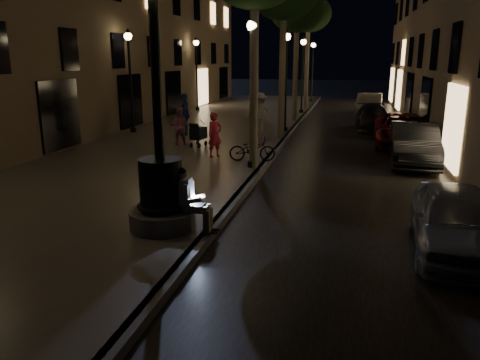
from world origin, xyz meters
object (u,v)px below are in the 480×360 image
(pedestrian_white, at_px, (260,112))
(pedestrian_blue, at_px, (185,114))
(lamp_curb_b, at_px, (286,68))
(stroller, at_px, (198,133))
(lamp_curb_c, at_px, (303,65))
(car_second, at_px, (414,144))
(seated_man_laptop, at_px, (189,198))
(pedestrian_pink, at_px, (179,126))
(lamp_curb_d, at_px, (313,63))
(fountain_lamppost, at_px, (161,182))
(car_third, at_px, (403,130))
(tree_far, at_px, (309,15))
(car_front, at_px, (455,220))
(lamp_left_b, at_px, (130,68))
(pedestrian_red, at_px, (215,135))
(lamp_left_c, at_px, (197,65))
(car_rear, at_px, (373,118))
(tree_third, at_px, (297,11))
(bicycle, at_px, (252,149))
(lamp_curb_a, at_px, (252,73))
(car_fifth, at_px, (369,104))

(pedestrian_white, xyz_separation_m, pedestrian_blue, (-3.19, -1.74, 0.02))
(lamp_curb_b, bearing_deg, stroller, -119.81)
(lamp_curb_c, relative_size, car_second, 1.09)
(lamp_curb_b, bearing_deg, lamp_curb_c, 90.00)
(seated_man_laptop, relative_size, pedestrian_pink, 0.87)
(lamp_curb_d, relative_size, pedestrian_white, 2.54)
(fountain_lamppost, xyz_separation_m, car_third, (6.03, 12.33, -0.53))
(tree_far, height_order, car_front, tree_far)
(lamp_curb_c, bearing_deg, lamp_curb_b, -90.00)
(pedestrian_blue, bearing_deg, lamp_curb_d, 151.13)
(lamp_left_b, distance_m, car_second, 13.15)
(lamp_curb_b, relative_size, pedestrian_white, 2.54)
(pedestrian_blue, bearing_deg, pedestrian_red, 15.96)
(lamp_left_c, height_order, car_rear, lamp_left_c)
(tree_third, bearing_deg, bicycle, -90.89)
(car_rear, distance_m, pedestrian_pink, 11.10)
(tree_third, bearing_deg, car_front, -73.55)
(tree_far, xyz_separation_m, bicycle, (-0.25, -17.09, -5.81))
(pedestrian_red, bearing_deg, stroller, 73.15)
(seated_man_laptop, relative_size, pedestrian_red, 0.83)
(fountain_lamppost, xyz_separation_m, bicycle, (0.53, 6.91, -0.59))
(tree_far, height_order, lamp_curb_d, tree_far)
(fountain_lamppost, bearing_deg, car_front, 5.35)
(stroller, relative_size, pedestrian_red, 0.68)
(lamp_curb_a, xyz_separation_m, lamp_curb_b, (0.00, 8.00, 0.00))
(car_rear, bearing_deg, pedestrian_white, -149.31)
(lamp_left_c, bearing_deg, pedestrian_pink, -75.17)
(car_rear, bearing_deg, car_second, -85.51)
(tree_third, distance_m, car_fifth, 8.62)
(seated_man_laptop, distance_m, car_third, 13.47)
(lamp_left_b, height_order, pedestrian_red, lamp_left_b)
(fountain_lamppost, height_order, lamp_curb_c, fountain_lamppost)
(bicycle, bearing_deg, pedestrian_blue, 30.82)
(pedestrian_blue, bearing_deg, tree_far, 144.72)
(pedestrian_red, relative_size, pedestrian_white, 0.85)
(tree_far, height_order, pedestrian_white, tree_far)
(car_rear, distance_m, pedestrian_white, 6.53)
(lamp_left_c, height_order, car_fifth, lamp_left_c)
(tree_third, bearing_deg, car_second, -60.42)
(fountain_lamppost, bearing_deg, bicycle, 85.63)
(lamp_left_b, height_order, bicycle, lamp_left_b)
(car_second, relative_size, car_third, 0.89)
(car_front, bearing_deg, car_rear, 96.82)
(lamp_left_c, xyz_separation_m, pedestrian_white, (5.96, -8.57, -2.09))
(lamp_curb_b, bearing_deg, lamp_left_b, -164.27)
(car_front, bearing_deg, lamp_curb_b, 114.82)
(seated_man_laptop, height_order, tree_third, tree_third)
(lamp_left_c, height_order, pedestrian_blue, lamp_left_c)
(pedestrian_blue, distance_m, bicycle, 6.36)
(car_fifth, bearing_deg, lamp_left_c, -169.75)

